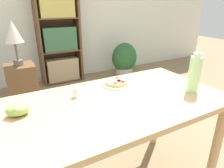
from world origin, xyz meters
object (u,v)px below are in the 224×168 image
at_px(drink_bottle, 194,74).
at_px(salt_shaker, 75,93).
at_px(grape_bunch, 18,110).
at_px(pizza_on_plate, 117,83).
at_px(bookshelf, 59,38).
at_px(side_table, 23,88).
at_px(table_lamp, 13,34).
at_px(potted_plant_floor, 124,60).

relative_size(drink_bottle, salt_shaker, 4.72).
height_order(grape_bunch, drink_bottle, drink_bottle).
xyz_separation_m(pizza_on_plate, bookshelf, (0.19, 2.22, -0.00)).
bearing_deg(salt_shaker, pizza_on_plate, 9.54).
distance_m(side_table, table_lamp, 0.67).
distance_m(bookshelf, table_lamp, 1.10).
relative_size(drink_bottle, table_lamp, 0.50).
xyz_separation_m(salt_shaker, potted_plant_floor, (1.62, 1.98, -0.47)).
height_order(grape_bunch, potted_plant_floor, grape_bunch).
bearing_deg(grape_bunch, drink_bottle, -12.56).
bearing_deg(side_table, salt_shaker, -82.20).
bearing_deg(salt_shaker, side_table, 97.80).
xyz_separation_m(drink_bottle, side_table, (-0.90, 1.77, -0.58)).
height_order(drink_bottle, side_table, drink_bottle).
height_order(salt_shaker, bookshelf, bookshelf).
bearing_deg(salt_shaker, bookshelf, 77.15).
relative_size(pizza_on_plate, bookshelf, 0.13).
height_order(grape_bunch, bookshelf, bookshelf).
bearing_deg(table_lamp, pizza_on_plate, -69.55).
bearing_deg(drink_bottle, bookshelf, 94.01).
bearing_deg(pizza_on_plate, grape_bunch, -170.06).
distance_m(salt_shaker, bookshelf, 2.34).
distance_m(table_lamp, potted_plant_floor, 2.01).
distance_m(bookshelf, side_table, 1.17).
relative_size(pizza_on_plate, potted_plant_floor, 0.34).
xyz_separation_m(grape_bunch, drink_bottle, (1.03, -0.23, 0.09)).
relative_size(grape_bunch, table_lamp, 0.23).
relative_size(pizza_on_plate, table_lamp, 0.41).
bearing_deg(pizza_on_plate, drink_bottle, -42.90).
xyz_separation_m(salt_shaker, side_table, (-0.20, 1.48, -0.48)).
xyz_separation_m(grape_bunch, salt_shaker, (0.33, 0.06, -0.01)).
distance_m(pizza_on_plate, potted_plant_floor, 2.36).
relative_size(pizza_on_plate, side_table, 0.35).
bearing_deg(salt_shaker, drink_bottle, -22.51).
distance_m(pizza_on_plate, drink_bottle, 0.52).
relative_size(pizza_on_plate, grape_bunch, 1.81).
bearing_deg(grape_bunch, side_table, 85.25).
xyz_separation_m(grape_bunch, table_lamp, (0.13, 1.54, 0.19)).
bearing_deg(drink_bottle, side_table, 117.03).
height_order(pizza_on_plate, drink_bottle, drink_bottle).
distance_m(drink_bottle, side_table, 2.07).
bearing_deg(bookshelf, table_lamp, -132.10).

